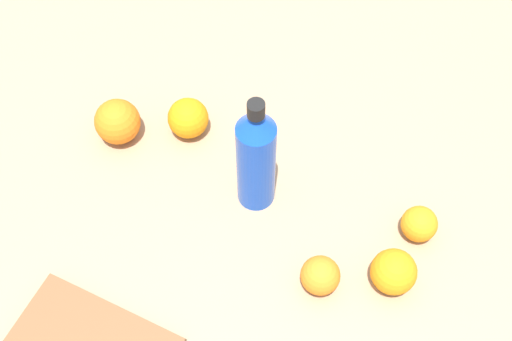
% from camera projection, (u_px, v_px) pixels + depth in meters
% --- Properties ---
extents(ground_plane, '(2.40, 2.40, 0.00)m').
position_uv_depth(ground_plane, '(230.00, 202.00, 1.19)').
color(ground_plane, '#9E7F60').
extents(water_bottle, '(0.06, 0.06, 0.26)m').
position_uv_depth(water_bottle, '(256.00, 158.00, 1.10)').
color(water_bottle, blue).
rests_on(water_bottle, ground_plane).
extents(orange_0, '(0.08, 0.08, 0.08)m').
position_uv_depth(orange_0, '(188.00, 118.00, 1.24)').
color(orange_0, orange).
rests_on(orange_0, ground_plane).
extents(orange_1, '(0.06, 0.06, 0.06)m').
position_uv_depth(orange_1, '(320.00, 275.00, 1.08)').
color(orange_1, orange).
rests_on(orange_1, ground_plane).
extents(orange_2, '(0.07, 0.07, 0.07)m').
position_uv_depth(orange_2, '(394.00, 272.00, 1.08)').
color(orange_2, orange).
rests_on(orange_2, ground_plane).
extents(orange_3, '(0.06, 0.06, 0.06)m').
position_uv_depth(orange_3, '(419.00, 224.00, 1.13)').
color(orange_3, orange).
rests_on(orange_3, ground_plane).
extents(orange_4, '(0.08, 0.08, 0.08)m').
position_uv_depth(orange_4, '(118.00, 122.00, 1.23)').
color(orange_4, orange).
rests_on(orange_4, ground_plane).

